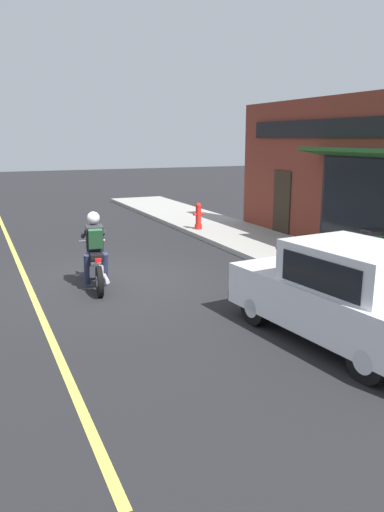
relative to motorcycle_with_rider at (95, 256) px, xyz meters
The scene contains 8 objects.
ground_plane 0.88m from the motorcycle_with_rider, 31.30° to the left, with size 80.00×80.00×0.00m, color black.
sidewalk_curb 6.39m from the motorcycle_with_rider, 31.18° to the left, with size 2.60×22.00×0.14m, color #9E9B93.
lane_stripe 3.61m from the motorcycle_with_rider, 111.83° to the left, with size 0.12×19.80×0.01m, color #D1C64C.
storefront_building 7.11m from the motorcycle_with_rider, ahead, with size 1.25×10.81×4.20m.
motorcycle_with_rider is the anchor object (origin of this frame).
car_hatchback 5.24m from the motorcycle_with_rider, 57.71° to the right, with size 2.02×3.93×1.57m.
trash_bin 6.09m from the motorcycle_with_rider, 17.87° to the right, with size 0.56×0.56×0.98m.
fire_hydrant 6.57m from the motorcycle_with_rider, 46.03° to the left, with size 0.36×0.24×0.88m.
Camera 1 is at (-2.75, -10.42, 3.09)m, focal length 35.00 mm.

